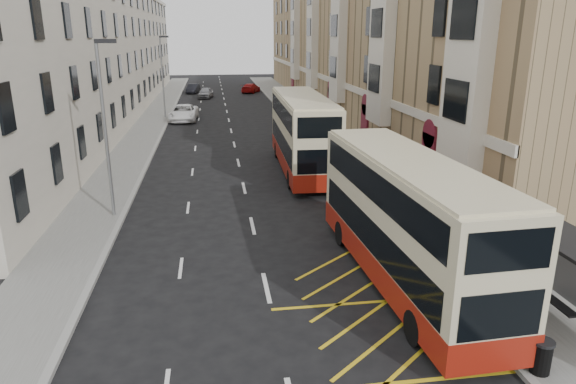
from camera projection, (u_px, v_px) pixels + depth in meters
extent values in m
plane|color=black|center=(282.00, 357.00, 13.87)|extent=(200.00, 200.00, 0.00)
cube|color=#63625E|center=(328.00, 136.00, 43.30)|extent=(4.00, 120.00, 0.15)
cube|color=#63625E|center=(139.00, 141.00, 41.15)|extent=(3.00, 120.00, 0.15)
cube|color=gray|center=(305.00, 137.00, 43.02)|extent=(0.25, 120.00, 0.15)
cube|color=gray|center=(158.00, 141.00, 41.36)|extent=(0.25, 120.00, 0.15)
cube|color=#937B55|center=(361.00, 41.00, 56.72)|extent=(10.00, 79.00, 15.00)
cube|color=beige|center=(316.00, 74.00, 57.06)|extent=(0.18, 79.00, 0.50)
cube|color=beige|center=(469.00, 54.00, 22.43)|extent=(0.80, 3.20, 10.00)
cube|color=beige|center=(382.00, 47.00, 33.77)|extent=(0.80, 3.20, 10.00)
cube|color=beige|center=(338.00, 44.00, 45.11)|extent=(0.80, 3.20, 10.00)
cube|color=beige|center=(312.00, 41.00, 56.45)|extent=(0.80, 3.20, 10.00)
cube|color=beige|center=(295.00, 40.00, 67.79)|extent=(0.80, 3.20, 10.00)
cube|color=maroon|center=(428.00, 161.00, 27.97)|extent=(0.20, 1.60, 3.00)
cube|color=maroon|center=(365.00, 124.00, 39.31)|extent=(0.20, 1.60, 3.00)
cube|color=maroon|center=(330.00, 104.00, 50.65)|extent=(0.20, 1.60, 3.00)
cube|color=maroon|center=(308.00, 91.00, 61.99)|extent=(0.20, 1.60, 3.00)
cube|color=maroon|center=(293.00, 82.00, 73.33)|extent=(0.20, 1.60, 3.00)
cube|color=beige|center=(94.00, 52.00, 53.06)|extent=(9.00, 79.00, 13.00)
cube|color=black|center=(509.00, 261.00, 16.28)|extent=(0.08, 0.08, 2.60)
cube|color=black|center=(546.00, 259.00, 16.46)|extent=(0.08, 0.08, 2.60)
cube|color=black|center=(575.00, 244.00, 14.17)|extent=(1.65, 4.25, 0.10)
cube|color=black|center=(557.00, 303.00, 15.43)|extent=(0.35, 1.60, 0.06)
cylinder|color=red|center=(459.00, 278.00, 16.90)|extent=(0.06, 0.06, 1.00)
cylinder|color=red|center=(421.00, 240.00, 19.97)|extent=(0.06, 0.06, 1.00)
cylinder|color=red|center=(393.00, 213.00, 23.05)|extent=(0.06, 0.06, 1.00)
cube|color=red|center=(422.00, 229.00, 19.83)|extent=(0.05, 6.50, 0.06)
cube|color=red|center=(421.00, 239.00, 19.96)|extent=(0.05, 6.50, 0.06)
cylinder|color=gray|center=(105.00, 131.00, 23.09)|extent=(0.16, 0.16, 8.00)
cube|color=black|center=(105.00, 41.00, 21.99)|extent=(0.90, 0.18, 0.18)
cylinder|color=gray|center=(163.00, 77.00, 51.44)|extent=(0.16, 0.16, 8.00)
cube|color=black|center=(164.00, 37.00, 50.34)|extent=(0.90, 0.18, 0.18)
cube|color=beige|center=(407.00, 219.00, 17.33)|extent=(3.04, 11.32, 4.03)
cube|color=maroon|center=(403.00, 261.00, 17.80)|extent=(3.07, 11.35, 0.92)
cube|color=black|center=(406.00, 232.00, 17.48)|extent=(3.04, 10.42, 1.12)
cube|color=black|center=(409.00, 183.00, 16.96)|extent=(3.04, 10.42, 1.02)
cube|color=beige|center=(411.00, 160.00, 16.73)|extent=(2.91, 10.87, 0.12)
cube|color=black|center=(355.00, 185.00, 22.71)|extent=(2.17, 0.18, 1.33)
cube|color=black|center=(357.00, 139.00, 22.09)|extent=(1.79, 0.16, 0.46)
cube|color=black|center=(500.00, 315.00, 12.22)|extent=(2.17, 0.18, 1.22)
cylinder|color=black|center=(342.00, 233.00, 21.05)|extent=(0.33, 1.03, 1.02)
cylinder|color=black|center=(395.00, 230.00, 21.46)|extent=(0.33, 1.03, 1.02)
cylinder|color=black|center=(415.00, 328.00, 14.31)|extent=(0.33, 1.03, 1.02)
cylinder|color=black|center=(490.00, 319.00, 14.73)|extent=(0.33, 1.03, 1.02)
cube|color=beige|center=(302.00, 132.00, 31.85)|extent=(3.01, 11.90, 4.25)
cube|color=maroon|center=(302.00, 158.00, 32.33)|extent=(3.04, 11.93, 0.97)
cube|color=black|center=(302.00, 140.00, 32.00)|extent=(3.03, 10.95, 1.18)
cube|color=black|center=(303.00, 111.00, 31.46)|extent=(3.03, 10.95, 1.08)
cube|color=beige|center=(303.00, 97.00, 31.21)|extent=(2.89, 11.42, 0.13)
cube|color=black|center=(291.00, 123.00, 37.57)|extent=(2.29, 0.15, 1.40)
cube|color=black|center=(291.00, 93.00, 36.92)|extent=(1.88, 0.14, 0.48)
cube|color=black|center=(319.00, 162.00, 26.40)|extent=(2.29, 0.15, 1.29)
cylinder|color=black|center=(277.00, 150.00, 35.88)|extent=(0.33, 1.08, 1.08)
cylinder|color=black|center=(311.00, 149.00, 36.16)|extent=(0.33, 1.08, 1.08)
cylinder|color=black|center=(291.00, 180.00, 28.70)|extent=(0.33, 1.08, 1.08)
cylinder|color=black|center=(333.00, 178.00, 28.98)|extent=(0.33, 1.08, 1.08)
cylinder|color=black|center=(541.00, 357.00, 12.89)|extent=(0.49, 0.49, 0.85)
cylinder|color=black|center=(544.00, 342.00, 12.76)|extent=(0.55, 0.55, 0.08)
imported|color=black|center=(474.00, 269.00, 16.55)|extent=(0.81, 0.74, 1.85)
imported|color=black|center=(489.00, 243.00, 18.62)|extent=(0.89, 0.70, 1.84)
imported|color=black|center=(484.00, 284.00, 15.55)|extent=(1.11, 0.49, 1.87)
imported|color=white|center=(184.00, 113.00, 51.02)|extent=(2.95, 5.80, 1.57)
imported|color=#929498|center=(206.00, 93.00, 68.97)|extent=(2.28, 4.34, 1.41)
imported|color=black|center=(193.00, 89.00, 74.59)|extent=(2.08, 4.21, 1.33)
imported|color=#AA0D0D|center=(251.00, 88.00, 75.37)|extent=(3.41, 4.93, 1.33)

